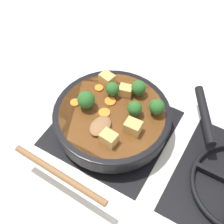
% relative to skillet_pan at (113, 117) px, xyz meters
% --- Properties ---
extents(ground_plane, '(2.40, 2.40, 0.00)m').
position_rel_skillet_pan_xyz_m(ground_plane, '(0.00, -0.00, -0.05)').
color(ground_plane, silver).
extents(front_burner_grate, '(0.31, 0.31, 0.03)m').
position_rel_skillet_pan_xyz_m(front_burner_grate, '(0.00, -0.00, -0.04)').
color(front_burner_grate, black).
rests_on(front_burner_grate, ground_plane).
extents(skillet_pan, '(0.37, 0.43, 0.05)m').
position_rel_skillet_pan_xyz_m(skillet_pan, '(0.00, 0.00, 0.00)').
color(skillet_pan, black).
rests_on(skillet_pan, front_burner_grate).
extents(wooden_spoon, '(0.21, 0.26, 0.02)m').
position_rel_skillet_pan_xyz_m(wooden_spoon, '(0.15, -0.01, 0.03)').
color(wooden_spoon, brown).
rests_on(wooden_spoon, skillet_pan).
extents(tofu_cube_center_large, '(0.03, 0.04, 0.03)m').
position_rel_skillet_pan_xyz_m(tofu_cube_center_large, '(0.03, 0.07, 0.04)').
color(tofu_cube_center_large, tan).
rests_on(tofu_cube_center_large, skillet_pan).
extents(tofu_cube_near_handle, '(0.04, 0.04, 0.03)m').
position_rel_skillet_pan_xyz_m(tofu_cube_near_handle, '(-0.08, -0.07, 0.04)').
color(tofu_cube_near_handle, tan).
rests_on(tofu_cube_near_handle, skillet_pan).
extents(tofu_cube_east_chunk, '(0.04, 0.04, 0.03)m').
position_rel_skillet_pan_xyz_m(tofu_cube_east_chunk, '(0.08, 0.04, 0.04)').
color(tofu_cube_east_chunk, tan).
rests_on(tofu_cube_east_chunk, skillet_pan).
extents(tofu_cube_west_chunk, '(0.04, 0.04, 0.03)m').
position_rel_skillet_pan_xyz_m(tofu_cube_west_chunk, '(-0.07, -0.01, 0.04)').
color(tofu_cube_west_chunk, tan).
rests_on(tofu_cube_west_chunk, skillet_pan).
extents(broccoli_floret_near_spoon, '(0.04, 0.04, 0.05)m').
position_rel_skillet_pan_xyz_m(broccoli_floret_near_spoon, '(-0.09, 0.03, 0.05)').
color(broccoli_floret_near_spoon, '#709956').
rests_on(broccoli_floret_near_spoon, skillet_pan).
extents(broccoli_floret_center_top, '(0.04, 0.04, 0.04)m').
position_rel_skillet_pan_xyz_m(broccoli_floret_center_top, '(-0.05, -0.03, 0.05)').
color(broccoli_floret_center_top, '#709956').
rests_on(broccoli_floret_center_top, skillet_pan).
extents(broccoli_floret_east_rim, '(0.04, 0.04, 0.05)m').
position_rel_skillet_pan_xyz_m(broccoli_floret_east_rim, '(-0.02, 0.05, 0.05)').
color(broccoli_floret_east_rim, '#709956').
rests_on(broccoli_floret_east_rim, skillet_pan).
extents(broccoli_floret_west_rim, '(0.05, 0.05, 0.05)m').
position_rel_skillet_pan_xyz_m(broccoli_floret_west_rim, '(0.02, -0.07, 0.05)').
color(broccoli_floret_west_rim, '#709956').
rests_on(broccoli_floret_west_rim, skillet_pan).
extents(broccoli_floret_north_edge, '(0.04, 0.04, 0.05)m').
position_rel_skillet_pan_xyz_m(broccoli_floret_north_edge, '(-0.05, 0.10, 0.05)').
color(broccoli_floret_north_edge, '#709956').
rests_on(broccoli_floret_north_edge, skillet_pan).
extents(carrot_slice_orange_thin, '(0.03, 0.03, 0.01)m').
position_rel_skillet_pan_xyz_m(carrot_slice_orange_thin, '(-0.03, -0.02, 0.02)').
color(carrot_slice_orange_thin, orange).
rests_on(carrot_slice_orange_thin, skillet_pan).
extents(carrot_slice_near_center, '(0.02, 0.02, 0.01)m').
position_rel_skillet_pan_xyz_m(carrot_slice_near_center, '(-0.05, -0.08, 0.02)').
color(carrot_slice_near_center, orange).
rests_on(carrot_slice_near_center, skillet_pan).
extents(carrot_slice_edge_slice, '(0.03, 0.03, 0.01)m').
position_rel_skillet_pan_xyz_m(carrot_slice_edge_slice, '(0.02, -0.02, 0.02)').
color(carrot_slice_edge_slice, orange).
rests_on(carrot_slice_edge_slice, skillet_pan).
extents(carrot_slice_under_broccoli, '(0.03, 0.03, 0.01)m').
position_rel_skillet_pan_xyz_m(carrot_slice_under_broccoli, '(0.03, -0.10, 0.02)').
color(carrot_slice_under_broccoli, orange).
rests_on(carrot_slice_under_broccoli, skillet_pan).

